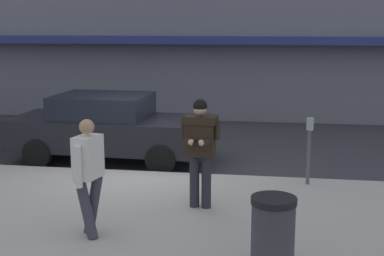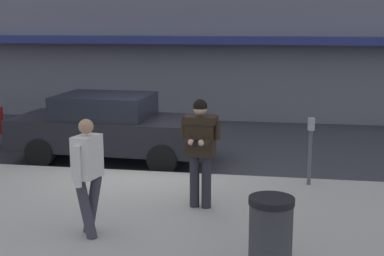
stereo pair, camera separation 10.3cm
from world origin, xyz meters
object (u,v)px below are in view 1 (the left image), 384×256
object	(u,v)px
man_texting_on_phone	(200,142)
parking_meter	(309,141)
pedestrian_in_light_coat	(88,170)
parked_sedan_mid	(109,127)
trash_bin	(273,236)

from	to	relation	value
man_texting_on_phone	parking_meter	bearing A→B (deg)	41.11
man_texting_on_phone	pedestrian_in_light_coat	distance (m)	1.99
parked_sedan_mid	trash_bin	size ratio (longest dim) A/B	4.67
man_texting_on_phone	trash_bin	bearing A→B (deg)	-62.12
pedestrian_in_light_coat	parking_meter	size ratio (longest dim) A/B	1.34
parked_sedan_mid	man_texting_on_phone	size ratio (longest dim) A/B	2.53
parked_sedan_mid	pedestrian_in_light_coat	xyz separation A→B (m)	(1.16, -4.61, 0.32)
parked_sedan_mid	parking_meter	xyz separation A→B (m)	(4.38, -1.59, 0.18)
pedestrian_in_light_coat	trash_bin	distance (m)	2.75
parked_sedan_mid	parking_meter	bearing A→B (deg)	-19.99
parking_meter	trash_bin	xyz separation A→B (m)	(-0.64, -3.85, -0.34)
man_texting_on_phone	parking_meter	size ratio (longest dim) A/B	1.42
man_texting_on_phone	trash_bin	distance (m)	2.62
parking_meter	trash_bin	bearing A→B (deg)	-99.38
parking_meter	trash_bin	distance (m)	3.91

